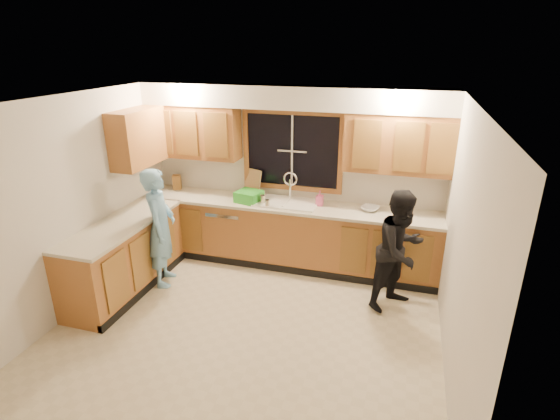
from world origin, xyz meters
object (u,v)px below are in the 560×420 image
Objects in this scene: soap_bottle at (320,198)px; bowl at (370,209)px; sink at (286,207)px; woman at (400,250)px; knife_block at (177,182)px; dish_crate at (249,196)px; dishwasher at (231,230)px; stove at (96,278)px; man at (160,228)px.

soap_bottle is 0.69m from bowl.
sink is at bearing -173.23° from soap_bottle.
woman is at bearing -33.11° from soap_bottle.
bowl is (2.92, -0.10, -0.08)m from knife_block.
sink is 2.64× the size of dish_crate.
stove reaches higher than dishwasher.
man is at bearing 65.23° from stove.
dish_crate is at bearing -172.50° from soap_bottle.
dishwasher is at bearing 62.31° from stove.
woman is (2.43, -0.67, 0.33)m from dishwasher.
bowl is at bearing 2.49° from sink.
dish_crate is 1.67m from bowl.
knife_block reaches higher than dish_crate.
woman is at bearing -102.90° from man.
knife_block is 0.95× the size of bowl.
stove is at bearing -147.50° from bowl.
sink is 1.05× the size of dishwasher.
knife_block is 1.07× the size of soap_bottle.
soap_bottle is at bearing 179.62° from bowl.
woman is at bearing -23.26° from sink.
sink reaches higher than stove.
bowl is at bearing -22.72° from knife_block.
soap_bottle is at bearing -23.19° from knife_block.
bowl is (1.67, 0.12, -0.05)m from dish_crate.
sink is at bearing -73.84° from man.
sink is 3.68× the size of bowl.
bowl reaches higher than stove.
stove is (-1.80, -1.82, -0.41)m from sink.
sink reaches higher than dishwasher.
soap_bottle is (1.87, 1.04, 0.24)m from man.
stove is at bearing -117.69° from dishwasher.
sink reaches higher than bowl.
stove is 4.32× the size of soap_bottle.
bowl is (2.94, 1.87, 0.50)m from stove.
sink is at bearing 8.14° from dish_crate.
dish_crate is 1.56× the size of soap_bottle.
stove is at bearing 147.13° from woman.
knife_block is (0.03, 1.97, 0.58)m from stove.
dishwasher is 3.69× the size of knife_block.
man reaches higher than bowl.
sink is 0.55× the size of man.
sink is 1.79m from knife_block.
sink is 2.60m from stove.
man is (-1.41, -0.98, -0.08)m from sink.
stove is at bearing -140.21° from soap_bottle.
man reaches higher than sink.
dish_crate is (0.88, 0.91, 0.21)m from man.
sink reaches higher than knife_block.
sink is 0.96m from dishwasher.
sink is at bearing 45.39° from stove.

